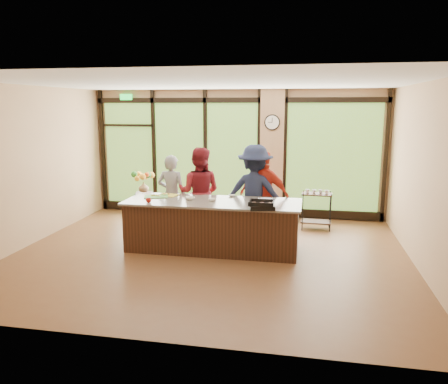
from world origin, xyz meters
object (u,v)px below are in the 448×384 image
at_px(cook_left, 172,195).
at_px(roasting_pan, 261,207).
at_px(cook_right, 255,193).
at_px(flower_stand, 144,208).
at_px(island_base, 213,226).
at_px(bar_cart, 317,206).

height_order(cook_left, roasting_pan, cook_left).
distance_m(cook_right, flower_stand, 2.78).
relative_size(island_base, cook_left, 1.88).
height_order(cook_right, roasting_pan, cook_right).
height_order(cook_left, cook_right, cook_right).
bearing_deg(bar_cart, roasting_pan, -109.68).
relative_size(cook_left, roasting_pan, 4.01).
bearing_deg(cook_right, island_base, 55.71).
bearing_deg(cook_left, cook_right, -178.47).
distance_m(cook_left, cook_right, 1.72).
height_order(cook_right, flower_stand, cook_right).
relative_size(flower_stand, bar_cart, 0.81).
xyz_separation_m(flower_stand, bar_cart, (3.83, 0.21, 0.17)).
bearing_deg(island_base, cook_right, 48.36).
distance_m(island_base, cook_right, 1.14).
height_order(flower_stand, bar_cart, bar_cart).
distance_m(cook_left, roasting_pan, 2.37).
xyz_separation_m(island_base, roasting_pan, (0.94, -0.47, 0.52)).
bearing_deg(cook_right, cook_left, 5.52).
height_order(cook_right, bar_cart, cook_right).
relative_size(island_base, bar_cart, 3.57).
relative_size(cook_right, flower_stand, 2.68).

